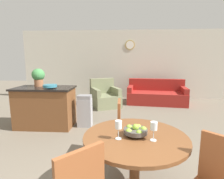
{
  "coord_description": "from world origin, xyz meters",
  "views": [
    {
      "loc": [
        0.02,
        -0.89,
        1.52
      ],
      "look_at": [
        -0.2,
        2.69,
        0.92
      ],
      "focal_mm": 28.0,
      "sensor_mm": 36.0,
      "label": 1
    }
  ],
  "objects_px": {
    "potted_plant": "(38,76)",
    "trash_bin": "(85,111)",
    "wine_glass_left": "(118,125)",
    "kitchen_island": "(45,107)",
    "dining_chair_far_side": "(127,127)",
    "teal_bowl": "(50,86)",
    "armchair": "(105,97)",
    "dining_table": "(135,150)",
    "couch": "(156,95)",
    "fruit_bowl": "(136,130)",
    "wine_glass_right": "(154,127)"
  },
  "relations": [
    {
      "from": "wine_glass_right",
      "to": "trash_bin",
      "type": "relative_size",
      "value": 0.27
    },
    {
      "from": "dining_chair_far_side",
      "to": "teal_bowl",
      "type": "height_order",
      "value": "teal_bowl"
    },
    {
      "from": "teal_bowl",
      "to": "couch",
      "type": "height_order",
      "value": "teal_bowl"
    },
    {
      "from": "wine_glass_left",
      "to": "kitchen_island",
      "type": "bearing_deg",
      "value": 129.41
    },
    {
      "from": "couch",
      "to": "armchair",
      "type": "xyz_separation_m",
      "value": [
        -1.8,
        -0.52,
        0.01
      ]
    },
    {
      "from": "wine_glass_left",
      "to": "trash_bin",
      "type": "bearing_deg",
      "value": 110.91
    },
    {
      "from": "dining_table",
      "to": "wine_glass_left",
      "type": "relative_size",
      "value": 5.72
    },
    {
      "from": "dining_table",
      "to": "fruit_bowl",
      "type": "relative_size",
      "value": 4.39
    },
    {
      "from": "dining_chair_far_side",
      "to": "wine_glass_left",
      "type": "relative_size",
      "value": 4.69
    },
    {
      "from": "fruit_bowl",
      "to": "trash_bin",
      "type": "xyz_separation_m",
      "value": [
        -1.02,
        2.09,
        -0.41
      ]
    },
    {
      "from": "potted_plant",
      "to": "trash_bin",
      "type": "xyz_separation_m",
      "value": [
        1.09,
        -0.08,
        -0.79
      ]
    },
    {
      "from": "trash_bin",
      "to": "armchair",
      "type": "height_order",
      "value": "armchair"
    },
    {
      "from": "potted_plant",
      "to": "armchair",
      "type": "xyz_separation_m",
      "value": [
        1.37,
        1.77,
        -0.85
      ]
    },
    {
      "from": "fruit_bowl",
      "to": "kitchen_island",
      "type": "relative_size",
      "value": 0.2
    },
    {
      "from": "fruit_bowl",
      "to": "kitchen_island",
      "type": "distance_m",
      "value": 2.8
    },
    {
      "from": "wine_glass_left",
      "to": "couch",
      "type": "relative_size",
      "value": 0.09
    },
    {
      "from": "potted_plant",
      "to": "trash_bin",
      "type": "height_order",
      "value": "potted_plant"
    },
    {
      "from": "trash_bin",
      "to": "armchair",
      "type": "distance_m",
      "value": 1.88
    },
    {
      "from": "wine_glass_left",
      "to": "couch",
      "type": "distance_m",
      "value": 4.76
    },
    {
      "from": "teal_bowl",
      "to": "trash_bin",
      "type": "xyz_separation_m",
      "value": [
        0.71,
        0.2,
        -0.61
      ]
    },
    {
      "from": "dining_chair_far_side",
      "to": "fruit_bowl",
      "type": "xyz_separation_m",
      "value": [
        0.08,
        -0.79,
        0.27
      ]
    },
    {
      "from": "dining_table",
      "to": "couch",
      "type": "distance_m",
      "value": 4.6
    },
    {
      "from": "wine_glass_left",
      "to": "dining_chair_far_side",
      "type": "bearing_deg",
      "value": 83.18
    },
    {
      "from": "wine_glass_left",
      "to": "armchair",
      "type": "height_order",
      "value": "wine_glass_left"
    },
    {
      "from": "dining_table",
      "to": "trash_bin",
      "type": "relative_size",
      "value": 1.52
    },
    {
      "from": "wine_glass_left",
      "to": "teal_bowl",
      "type": "bearing_deg",
      "value": 127.92
    },
    {
      "from": "teal_bowl",
      "to": "potted_plant",
      "type": "relative_size",
      "value": 0.71
    },
    {
      "from": "wine_glass_left",
      "to": "potted_plant",
      "type": "bearing_deg",
      "value": 130.43
    },
    {
      "from": "dining_chair_far_side",
      "to": "armchair",
      "type": "xyz_separation_m",
      "value": [
        -0.66,
        3.15,
        -0.21
      ]
    },
    {
      "from": "dining_chair_far_side",
      "to": "fruit_bowl",
      "type": "distance_m",
      "value": 0.84
    },
    {
      "from": "dining_chair_far_side",
      "to": "kitchen_island",
      "type": "xyz_separation_m",
      "value": [
        -1.84,
        1.23,
        -0.05
      ]
    },
    {
      "from": "fruit_bowl",
      "to": "couch",
      "type": "bearing_deg",
      "value": 76.57
    },
    {
      "from": "teal_bowl",
      "to": "potted_plant",
      "type": "bearing_deg",
      "value": 143.67
    },
    {
      "from": "dining_table",
      "to": "armchair",
      "type": "distance_m",
      "value": 4.02
    },
    {
      "from": "dining_chair_far_side",
      "to": "kitchen_island",
      "type": "height_order",
      "value": "kitchen_island"
    },
    {
      "from": "dining_chair_far_side",
      "to": "trash_bin",
      "type": "height_order",
      "value": "dining_chair_far_side"
    },
    {
      "from": "dining_chair_far_side",
      "to": "fruit_bowl",
      "type": "height_order",
      "value": "dining_chair_far_side"
    },
    {
      "from": "kitchen_island",
      "to": "potted_plant",
      "type": "height_order",
      "value": "potted_plant"
    },
    {
      "from": "kitchen_island",
      "to": "armchair",
      "type": "bearing_deg",
      "value": 58.48
    },
    {
      "from": "potted_plant",
      "to": "couch",
      "type": "bearing_deg",
      "value": 35.84
    },
    {
      "from": "dining_chair_far_side",
      "to": "teal_bowl",
      "type": "xyz_separation_m",
      "value": [
        -1.65,
        1.09,
        0.46
      ]
    },
    {
      "from": "teal_bowl",
      "to": "trash_bin",
      "type": "relative_size",
      "value": 0.4
    },
    {
      "from": "armchair",
      "to": "fruit_bowl",
      "type": "bearing_deg",
      "value": -104.11
    },
    {
      "from": "fruit_bowl",
      "to": "potted_plant",
      "type": "distance_m",
      "value": 3.05
    },
    {
      "from": "dining_chair_far_side",
      "to": "couch",
      "type": "distance_m",
      "value": 3.85
    },
    {
      "from": "fruit_bowl",
      "to": "trash_bin",
      "type": "relative_size",
      "value": 0.35
    },
    {
      "from": "fruit_bowl",
      "to": "kitchen_island",
      "type": "xyz_separation_m",
      "value": [
        -1.92,
        2.02,
        -0.31
      ]
    },
    {
      "from": "dining_table",
      "to": "kitchen_island",
      "type": "height_order",
      "value": "kitchen_island"
    },
    {
      "from": "teal_bowl",
      "to": "couch",
      "type": "bearing_deg",
      "value": 42.75
    },
    {
      "from": "trash_bin",
      "to": "dining_chair_far_side",
      "type": "bearing_deg",
      "value": -54.11
    }
  ]
}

